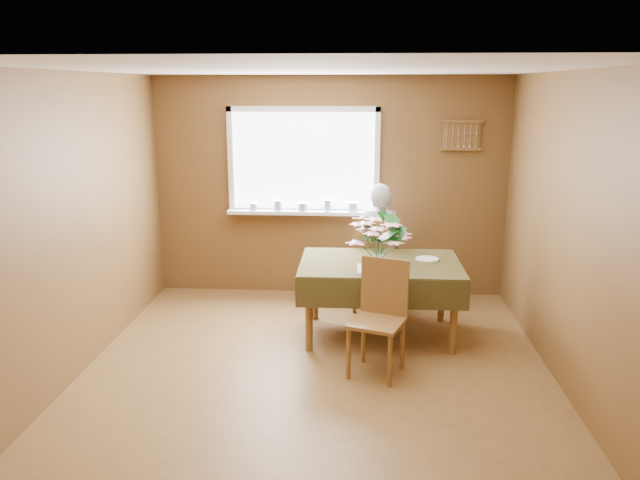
# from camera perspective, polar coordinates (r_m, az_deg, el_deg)

# --- Properties ---
(floor) EXTENTS (4.50, 4.50, 0.00)m
(floor) POSITION_cam_1_polar(r_m,az_deg,el_deg) (5.37, -0.40, -12.38)
(floor) COLOR brown
(floor) RESTS_ON ground
(ceiling) EXTENTS (4.50, 4.50, 0.00)m
(ceiling) POSITION_cam_1_polar(r_m,az_deg,el_deg) (4.82, -0.45, 15.37)
(ceiling) COLOR white
(ceiling) RESTS_ON wall_back
(wall_back) EXTENTS (4.00, 0.00, 4.00)m
(wall_back) POSITION_cam_1_polar(r_m,az_deg,el_deg) (7.15, 0.91, 4.82)
(wall_back) COLOR brown
(wall_back) RESTS_ON floor
(wall_front) EXTENTS (4.00, 0.00, 4.00)m
(wall_front) POSITION_cam_1_polar(r_m,az_deg,el_deg) (2.81, -3.85, -9.75)
(wall_front) COLOR brown
(wall_front) RESTS_ON floor
(wall_left) EXTENTS (0.00, 4.50, 4.50)m
(wall_left) POSITION_cam_1_polar(r_m,az_deg,el_deg) (5.46, -21.84, 0.99)
(wall_left) COLOR brown
(wall_left) RESTS_ON floor
(wall_right) EXTENTS (0.00, 4.50, 4.50)m
(wall_right) POSITION_cam_1_polar(r_m,az_deg,el_deg) (5.20, 22.15, 0.34)
(wall_right) COLOR brown
(wall_right) RESTS_ON floor
(window_assembly) EXTENTS (1.72, 0.20, 1.22)m
(window_assembly) POSITION_cam_1_polar(r_m,az_deg,el_deg) (7.10, -1.48, 5.61)
(window_assembly) COLOR white
(window_assembly) RESTS_ON wall_back
(spoon_rack) EXTENTS (0.44, 0.05, 0.33)m
(spoon_rack) POSITION_cam_1_polar(r_m,az_deg,el_deg) (7.12, 12.81, 9.31)
(spoon_rack) COLOR brown
(spoon_rack) RESTS_ON wall_back
(dining_table) EXTENTS (1.54, 1.06, 0.75)m
(dining_table) POSITION_cam_1_polar(r_m,az_deg,el_deg) (6.00, 5.52, -2.85)
(dining_table) COLOR brown
(dining_table) RESTS_ON floor
(chair_far) EXTENTS (0.46, 0.46, 1.05)m
(chair_far) POSITION_cam_1_polar(r_m,az_deg,el_deg) (6.71, 4.91, -1.84)
(chair_far) COLOR brown
(chair_far) RESTS_ON floor
(chair_near) EXTENTS (0.53, 0.53, 0.97)m
(chair_near) POSITION_cam_1_polar(r_m,az_deg,el_deg) (5.31, 5.51, -6.56)
(chair_near) COLOR brown
(chair_near) RESTS_ON floor
(seated_woman) EXTENTS (0.52, 0.36, 1.40)m
(seated_woman) POSITION_cam_1_polar(r_m,az_deg,el_deg) (6.67, 5.33, -0.74)
(seated_woman) COLOR white
(seated_woman) RESTS_ON floor
(flower_bouquet) EXTENTS (0.53, 0.53, 0.45)m
(flower_bouquet) POSITION_cam_1_polar(r_m,az_deg,el_deg) (5.69, 5.45, 0.20)
(flower_bouquet) COLOR white
(flower_bouquet) RESTS_ON dining_table
(side_plate) EXTENTS (0.25, 0.25, 0.01)m
(side_plate) POSITION_cam_1_polar(r_m,az_deg,el_deg) (6.12, 9.78, -1.73)
(side_plate) COLOR white
(side_plate) RESTS_ON dining_table
(table_knife) EXTENTS (0.08, 0.20, 0.00)m
(table_knife) POSITION_cam_1_polar(r_m,az_deg,el_deg) (5.80, 7.17, -2.49)
(table_knife) COLOR silver
(table_knife) RESTS_ON dining_table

